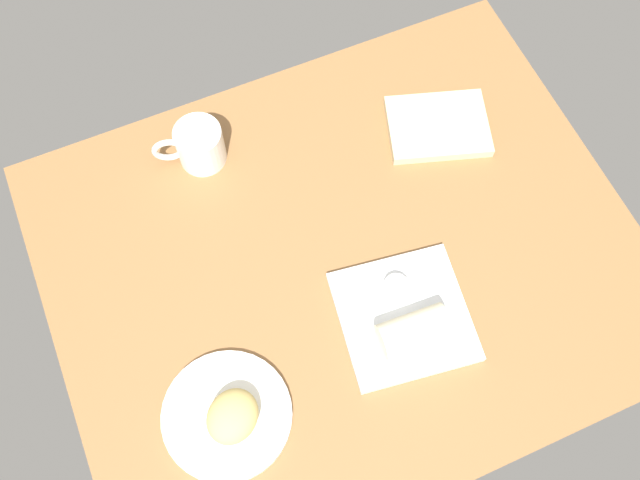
% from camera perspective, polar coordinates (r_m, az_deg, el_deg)
% --- Properties ---
extents(dining_table, '(1.10, 0.90, 0.04)m').
position_cam_1_polar(dining_table, '(1.37, 2.01, -1.79)').
color(dining_table, olive).
rests_on(dining_table, ground).
extents(round_plate, '(0.23, 0.23, 0.01)m').
position_cam_1_polar(round_plate, '(1.27, -7.47, -13.76)').
color(round_plate, white).
rests_on(round_plate, dining_table).
extents(scone_pastry, '(0.13, 0.13, 0.05)m').
position_cam_1_polar(scone_pastry, '(1.23, -7.03, -13.85)').
color(scone_pastry, tan).
rests_on(scone_pastry, round_plate).
extents(square_plate, '(0.26, 0.26, 0.02)m').
position_cam_1_polar(square_plate, '(1.31, 6.72, -6.11)').
color(square_plate, white).
rests_on(square_plate, dining_table).
extents(sauce_cup, '(0.05, 0.05, 0.02)m').
position_cam_1_polar(sauce_cup, '(1.30, 6.12, -3.76)').
color(sauce_cup, silver).
rests_on(sauce_cup, square_plate).
extents(breakfast_wrap, '(0.13, 0.07, 0.06)m').
position_cam_1_polar(breakfast_wrap, '(1.26, 7.51, -7.26)').
color(breakfast_wrap, beige).
rests_on(breakfast_wrap, square_plate).
extents(book_stack, '(0.24, 0.21, 0.02)m').
position_cam_1_polar(book_stack, '(1.49, 9.42, 8.98)').
color(book_stack, beige).
rests_on(book_stack, dining_table).
extents(coffee_mug, '(0.14, 0.09, 0.09)m').
position_cam_1_polar(coffee_mug, '(1.42, -9.73, 7.50)').
color(coffee_mug, white).
rests_on(coffee_mug, dining_table).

